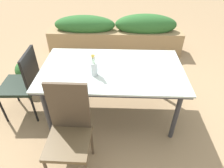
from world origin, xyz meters
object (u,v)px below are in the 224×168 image
object	(u,v)px
dining_table	(112,73)
chair_near_left	(69,128)
flower_vase	(94,67)
potted_plant	(27,75)
chair_end_left	(24,81)
planter_box	(116,35)

from	to	relation	value
dining_table	chair_near_left	distance (m)	0.84
flower_vase	potted_plant	size ratio (longest dim) A/B	0.56
potted_plant	dining_table	bearing A→B (deg)	-21.12
chair_near_left	chair_end_left	xyz separation A→B (m)	(-0.73, 0.75, -0.03)
flower_vase	chair_end_left	bearing A→B (deg)	170.95
flower_vase	dining_table	bearing A→B (deg)	37.25
chair_near_left	planter_box	size ratio (longest dim) A/B	0.37
chair_near_left	potted_plant	bearing A→B (deg)	-52.07
chair_near_left	flower_vase	distance (m)	0.70
chair_end_left	potted_plant	world-z (taller)	chair_end_left
dining_table	chair_end_left	bearing A→B (deg)	179.82
potted_plant	chair_near_left	bearing A→B (deg)	-52.68
planter_box	chair_near_left	bearing A→B (deg)	-98.33
dining_table	chair_end_left	xyz separation A→B (m)	(-1.10, 0.00, -0.16)
dining_table	planter_box	distance (m)	1.83
planter_box	potted_plant	xyz separation A→B (m)	(-1.33, -1.29, -0.12)
chair_near_left	chair_end_left	size ratio (longest dim) A/B	1.09
flower_vase	potted_plant	bearing A→B (deg)	150.15
chair_end_left	flower_vase	size ratio (longest dim) A/B	3.39
chair_near_left	dining_table	bearing A→B (deg)	-115.91
chair_near_left	potted_plant	size ratio (longest dim) A/B	2.05
chair_end_left	potted_plant	xyz separation A→B (m)	(-0.23, 0.51, -0.26)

